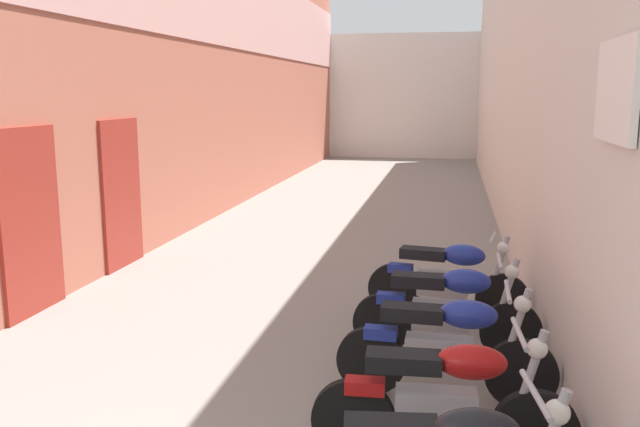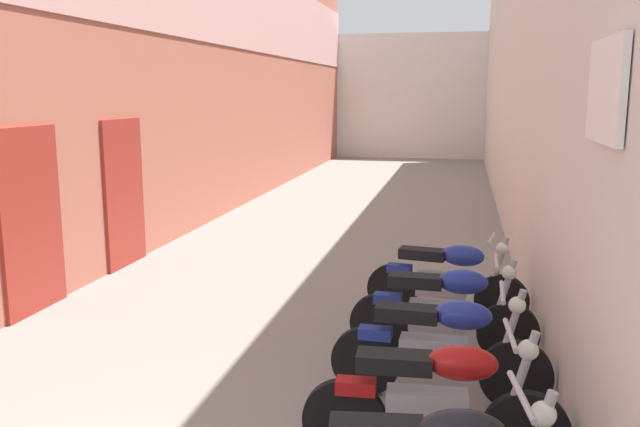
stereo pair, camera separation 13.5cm
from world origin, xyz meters
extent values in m
plane|color=gray|center=(0.00, 10.57, 0.00)|extent=(41.14, 41.14, 0.00)
cube|color=#B76651|center=(-3.08, 12.57, 3.16)|extent=(0.40, 25.14, 6.31)
cube|color=#9E2D23|center=(-2.86, 5.60, 1.10)|extent=(0.06, 1.10, 2.20)
cube|color=#9E2D23|center=(-2.86, 7.80, 1.10)|extent=(0.06, 1.10, 2.20)
cube|color=beige|center=(3.08, 12.57, 3.56)|extent=(0.40, 25.14, 7.11)
cube|color=white|center=(2.85, 3.00, 2.60)|extent=(0.04, 0.90, 0.60)
cube|color=silver|center=(0.00, 26.14, 2.41)|extent=(8.76, 2.00, 4.81)
cylinder|color=#9E9EA3|center=(2.41, 2.30, 1.00)|extent=(0.11, 0.58, 0.04)
sphere|color=silver|center=(2.53, 2.32, 0.90)|extent=(0.14, 0.14, 0.14)
cylinder|color=black|center=(1.31, 3.16, 0.30)|extent=(0.60, 0.11, 0.60)
cube|color=#9E9EA3|center=(1.88, 3.19, 0.42)|extent=(0.57, 0.23, 0.28)
ellipsoid|color=#AD1414|center=(2.11, 3.21, 0.78)|extent=(0.49, 0.29, 0.24)
cube|color=black|center=(1.65, 3.18, 0.76)|extent=(0.53, 0.25, 0.12)
cylinder|color=#9E9EA3|center=(2.48, 3.23, 0.65)|extent=(0.25, 0.07, 0.77)
cylinder|color=#9E9EA3|center=(2.41, 3.22, 1.00)|extent=(0.07, 0.58, 0.04)
sphere|color=silver|center=(2.53, 3.23, 0.90)|extent=(0.14, 0.14, 0.14)
cube|color=#AD1414|center=(1.38, 3.17, 0.56)|extent=(0.29, 0.16, 0.10)
cylinder|color=black|center=(2.55, 4.19, 0.30)|extent=(0.60, 0.10, 0.60)
cylinder|color=black|center=(1.30, 4.23, 0.30)|extent=(0.60, 0.10, 0.60)
cube|color=#9E9EA3|center=(1.88, 4.21, 0.42)|extent=(0.57, 0.22, 0.28)
ellipsoid|color=navy|center=(2.11, 4.20, 0.78)|extent=(0.49, 0.27, 0.24)
cube|color=black|center=(1.65, 4.22, 0.76)|extent=(0.53, 0.24, 0.12)
cylinder|color=#9E9EA3|center=(2.48, 4.19, 0.65)|extent=(0.25, 0.07, 0.77)
cylinder|color=#9E9EA3|center=(2.41, 4.20, 1.00)|extent=(0.05, 0.58, 0.04)
sphere|color=silver|center=(2.53, 4.19, 0.90)|extent=(0.14, 0.14, 0.14)
cube|color=navy|center=(1.38, 4.23, 0.56)|extent=(0.28, 0.15, 0.10)
cylinder|color=black|center=(2.55, 5.19, 0.30)|extent=(0.60, 0.09, 0.60)
cylinder|color=black|center=(1.30, 5.21, 0.30)|extent=(0.60, 0.09, 0.60)
cube|color=#9E9EA3|center=(1.88, 5.20, 0.42)|extent=(0.56, 0.21, 0.28)
ellipsoid|color=navy|center=(2.11, 5.19, 0.78)|extent=(0.48, 0.27, 0.24)
cube|color=black|center=(1.65, 5.20, 0.76)|extent=(0.52, 0.23, 0.12)
cylinder|color=#9E9EA3|center=(2.48, 5.19, 0.65)|extent=(0.25, 0.06, 0.77)
cylinder|color=#9E9EA3|center=(2.41, 5.19, 1.00)|extent=(0.05, 0.58, 0.04)
sphere|color=silver|center=(2.53, 5.19, 0.90)|extent=(0.14, 0.14, 0.14)
cube|color=navy|center=(1.38, 5.21, 0.56)|extent=(0.28, 0.15, 0.10)
cylinder|color=black|center=(2.55, 6.19, 0.30)|extent=(0.61, 0.17, 0.60)
cylinder|color=black|center=(1.31, 6.39, 0.30)|extent=(0.61, 0.17, 0.60)
cube|color=#9E9EA3|center=(1.88, 6.30, 0.42)|extent=(0.58, 0.28, 0.28)
ellipsoid|color=navy|center=(2.11, 6.26, 0.78)|extent=(0.51, 0.33, 0.24)
cube|color=black|center=(1.65, 6.33, 0.76)|extent=(0.55, 0.30, 0.12)
cylinder|color=#9E9EA3|center=(2.48, 6.20, 0.65)|extent=(0.25, 0.10, 0.77)
cylinder|color=#9E9EA3|center=(2.41, 6.21, 1.00)|extent=(0.13, 0.58, 0.04)
sphere|color=silver|center=(2.53, 6.19, 0.90)|extent=(0.14, 0.14, 0.14)
cube|color=navy|center=(1.39, 6.37, 0.56)|extent=(0.30, 0.18, 0.10)
camera|label=1|loc=(1.92, -1.16, 2.59)|focal=37.18mm
camera|label=2|loc=(2.05, -1.13, 2.59)|focal=37.18mm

